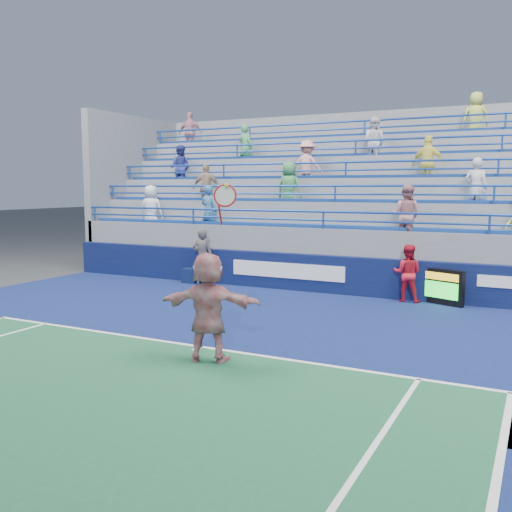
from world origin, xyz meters
The scene contains 8 objects.
ground centered at (0.00, 0.00, 0.00)m, with size 120.00×120.00×0.00m, color #333538.
sponsor_wall centered at (0.00, 6.50, 0.55)m, with size 18.00×0.32×1.10m.
bleacher_stand centered at (0.00, 10.27, 1.55)m, with size 18.00×5.60×6.13m.
serve_speed_board centered at (3.39, 6.29, 0.48)m, with size 1.32×0.66×0.95m.
judge_chair centered at (-4.29, 6.21, 0.27)m, with size 0.51×0.51×0.85m.
tennis_player centered at (0.59, -0.65, 0.98)m, with size 1.89×1.05×3.12m.
line_judge centered at (-3.76, 6.06, 0.89)m, with size 0.65×0.43×1.78m, color #121834.
ball_girl centered at (2.56, 6.24, 0.78)m, with size 0.75×0.59×1.55m, color red.
Camera 1 is at (5.75, -8.99, 3.05)m, focal length 40.00 mm.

